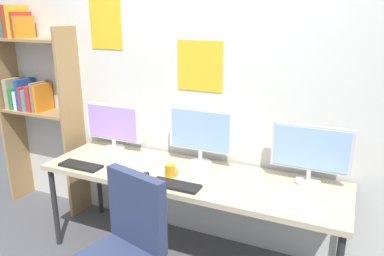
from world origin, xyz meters
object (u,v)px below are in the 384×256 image
at_px(monitor_right, 311,152).
at_px(keyboard_left, 81,166).
at_px(keyboard_center, 175,185).
at_px(keyboard_right, 298,210).
at_px(bookshelf, 31,88).
at_px(laptop_closed, 136,163).
at_px(monitor_left, 113,125).
at_px(desk, 189,180).
at_px(coffee_mug, 170,170).
at_px(monitor_center, 201,133).
at_px(computer_mouse, 145,175).

bearing_deg(monitor_right, keyboard_left, -165.21).
xyz_separation_m(keyboard_center, keyboard_right, (0.84, 0.00, 0.00)).
bearing_deg(bookshelf, laptop_closed, -10.07).
xyz_separation_m(monitor_left, keyboard_center, (0.84, -0.44, -0.22)).
height_order(desk, keyboard_left, keyboard_left).
bearing_deg(coffee_mug, laptop_closed, 166.04).
bearing_deg(monitor_center, keyboard_left, -152.23).
bearing_deg(monitor_right, monitor_left, -180.00).
distance_m(monitor_right, keyboard_center, 0.97).
bearing_deg(bookshelf, coffee_mug, -10.92).
distance_m(monitor_left, keyboard_left, 0.49).
relative_size(monitor_center, coffee_mug, 5.01).
xyz_separation_m(desk, bookshelf, (-1.78, 0.23, 0.52)).
bearing_deg(monitor_center, coffee_mug, -110.50).
bearing_deg(keyboard_center, desk, 90.00).
relative_size(monitor_center, keyboard_right, 1.63).
relative_size(bookshelf, computer_mouse, 20.61).
xyz_separation_m(keyboard_left, keyboard_center, (0.84, 0.00, 0.00)).
distance_m(keyboard_left, computer_mouse, 0.56).
relative_size(monitor_left, computer_mouse, 5.62).
bearing_deg(monitor_center, laptop_closed, -155.84).
bearing_deg(keyboard_center, monitor_center, 90.00).
distance_m(desk, coffee_mug, 0.17).
bearing_deg(monitor_right, bookshelf, 179.59).
height_order(bookshelf, computer_mouse, bookshelf).
height_order(monitor_center, keyboard_right, monitor_center).
bearing_deg(monitor_right, computer_mouse, -160.55).
distance_m(monitor_center, keyboard_center, 0.51).
height_order(monitor_left, coffee_mug, monitor_left).
xyz_separation_m(bookshelf, keyboard_right, (2.62, -0.46, -0.46)).
height_order(monitor_left, monitor_right, monitor_right).
bearing_deg(monitor_right, desk, -165.74).
height_order(bookshelf, laptop_closed, bookshelf).
distance_m(monitor_right, keyboard_right, 0.50).
xyz_separation_m(keyboard_center, computer_mouse, (-0.28, 0.05, 0.01)).
relative_size(monitor_right, keyboard_left, 1.56).
bearing_deg(computer_mouse, bookshelf, 164.65).
bearing_deg(monitor_left, keyboard_center, -27.90).
xyz_separation_m(monitor_left, computer_mouse, (0.56, -0.39, -0.21)).
xyz_separation_m(monitor_right, keyboard_right, (0.00, -0.44, -0.23)).
distance_m(monitor_left, keyboard_center, 0.97).
distance_m(keyboard_left, coffee_mug, 0.74).
bearing_deg(keyboard_center, bookshelf, 165.51).
bearing_deg(monitor_left, computer_mouse, -35.36).
xyz_separation_m(monitor_right, keyboard_center, (-0.84, -0.44, -0.23)).
xyz_separation_m(bookshelf, keyboard_left, (0.94, -0.46, -0.46)).
xyz_separation_m(monitor_center, computer_mouse, (-0.28, -0.39, -0.24)).
height_order(computer_mouse, coffee_mug, coffee_mug).
distance_m(monitor_center, coffee_mug, 0.39).
bearing_deg(monitor_left, laptop_closed, -30.68).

